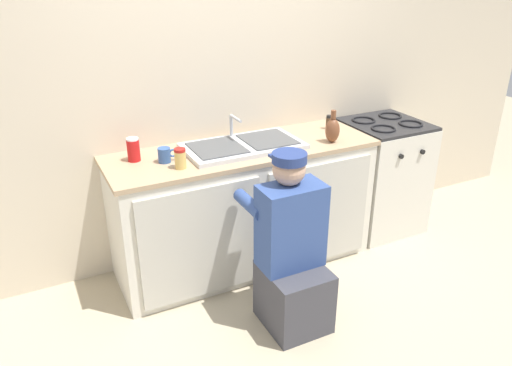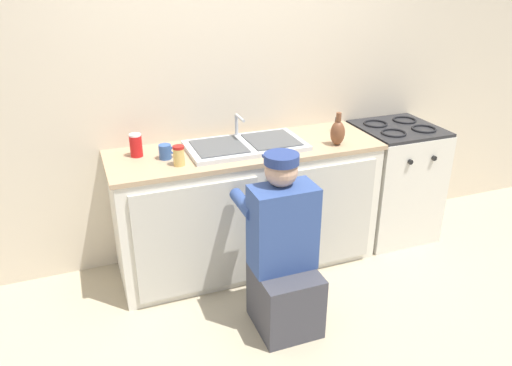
{
  "view_description": "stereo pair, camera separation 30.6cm",
  "coord_description": "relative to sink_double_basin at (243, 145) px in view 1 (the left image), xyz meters",
  "views": [
    {
      "loc": [
        -1.35,
        -2.6,
        2.09
      ],
      "look_at": [
        0.0,
        0.1,
        0.73
      ],
      "focal_mm": 35.0,
      "sensor_mm": 36.0,
      "label": 1
    },
    {
      "loc": [
        -1.07,
        -2.72,
        2.09
      ],
      "look_at": [
        0.0,
        0.1,
        0.73
      ],
      "focal_mm": 35.0,
      "sensor_mm": 36.0,
      "label": 2
    }
  ],
  "objects": [
    {
      "name": "countertop",
      "position": [
        0.0,
        -0.0,
        -0.03
      ],
      "size": [
        1.88,
        0.62,
        0.03
      ],
      "primitive_type": "cube",
      "color": "tan",
      "rests_on": "counter_cabinet"
    },
    {
      "name": "stove_range",
      "position": [
        1.25,
        -0.0,
        -0.47
      ],
      "size": [
        0.6,
        0.62,
        0.93
      ],
      "color": "silver",
      "rests_on": "ground_plane"
    },
    {
      "name": "spice_bottle_pepper",
      "position": [
        0.76,
        0.09,
        0.03
      ],
      "size": [
        0.04,
        0.04,
        0.1
      ],
      "color": "#513823",
      "rests_on": "countertop"
    },
    {
      "name": "sink_double_basin",
      "position": [
        0.0,
        0.0,
        0.0
      ],
      "size": [
        0.8,
        0.44,
        0.19
      ],
      "color": "silver",
      "rests_on": "countertop"
    },
    {
      "name": "soda_cup_red",
      "position": [
        -0.72,
        0.1,
        0.06
      ],
      "size": [
        0.08,
        0.08,
        0.15
      ],
      "color": "red",
      "rests_on": "countertop"
    },
    {
      "name": "coffee_mug",
      "position": [
        -0.55,
        -0.01,
        0.03
      ],
      "size": [
        0.13,
        0.08,
        0.1
      ],
      "color": "#335699",
      "rests_on": "countertop"
    },
    {
      "name": "vase_decorative",
      "position": [
        0.61,
        -0.17,
        0.07
      ],
      "size": [
        0.1,
        0.1,
        0.23
      ],
      "color": "brown",
      "rests_on": "countertop"
    },
    {
      "name": "condiment_jar",
      "position": [
        -0.49,
        -0.15,
        0.05
      ],
      "size": [
        0.07,
        0.07,
        0.13
      ],
      "color": "#DBB760",
      "rests_on": "countertop"
    },
    {
      "name": "ground_plane",
      "position": [
        0.0,
        -0.3,
        -0.93
      ],
      "size": [
        12.0,
        12.0,
        0.0
      ],
      "primitive_type": "plane",
      "color": "tan"
    },
    {
      "name": "counter_cabinet",
      "position": [
        0.0,
        -0.01,
        -0.49
      ],
      "size": [
        1.84,
        0.62,
        0.88
      ],
      "color": "silver",
      "rests_on": "ground_plane"
    },
    {
      "name": "back_wall",
      "position": [
        0.0,
        0.35,
        0.32
      ],
      "size": [
        6.0,
        0.1,
        2.5
      ],
      "primitive_type": "cube",
      "color": "beige",
      "rests_on": "ground_plane"
    },
    {
      "name": "plumber_person",
      "position": [
        -0.03,
        -0.73,
        -0.47
      ],
      "size": [
        0.42,
        0.61,
        1.1
      ],
      "color": "#3F3F47",
      "rests_on": "ground_plane"
    }
  ]
}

